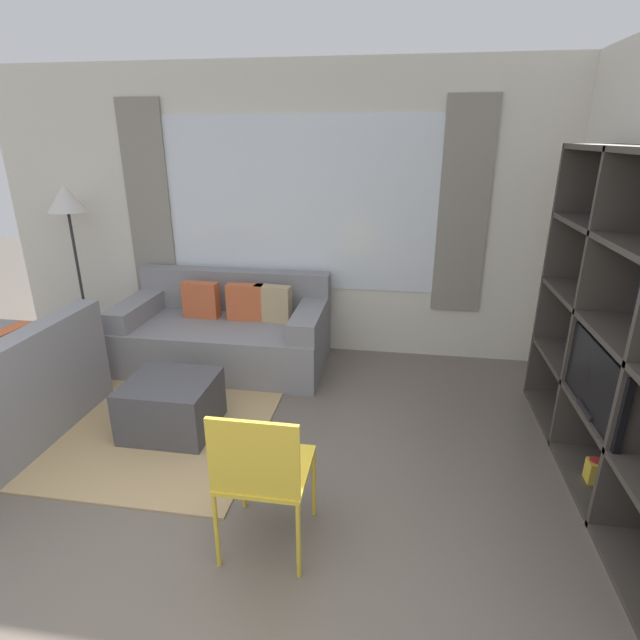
{
  "coord_description": "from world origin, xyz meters",
  "views": [
    {
      "loc": [
        0.96,
        -1.47,
        2.07
      ],
      "look_at": [
        0.43,
        1.77,
        0.85
      ],
      "focal_mm": 28.0,
      "sensor_mm": 36.0,
      "label": 1
    }
  ],
  "objects": [
    {
      "name": "area_rug",
      "position": [
        -1.06,
        1.63,
        0.01
      ],
      "size": [
        2.21,
        1.88,
        0.01
      ],
      "primitive_type": "cube",
      "color": "tan",
      "rests_on": "ground_plane"
    },
    {
      "name": "ground_plane",
      "position": [
        0.0,
        0.0,
        0.0
      ],
      "size": [
        16.0,
        16.0,
        0.0
      ],
      "primitive_type": "plane",
      "color": "#665B51"
    },
    {
      "name": "wall_back",
      "position": [
        0.0,
        3.25,
        1.36
      ],
      "size": [
        6.06,
        0.11,
        2.7
      ],
      "color": "silver",
      "rests_on": "ground_plane"
    },
    {
      "name": "floor_lamp",
      "position": [
        -2.21,
        2.94,
        1.42
      ],
      "size": [
        0.36,
        0.36,
        1.64
      ],
      "color": "black",
      "rests_on": "ground_plane"
    },
    {
      "name": "ottoman",
      "position": [
        -0.63,
        1.53,
        0.2
      ],
      "size": [
        0.62,
        0.58,
        0.41
      ],
      "color": "#47474C",
      "rests_on": "ground_plane"
    },
    {
      "name": "couch_main",
      "position": [
        -0.63,
        2.73,
        0.31
      ],
      "size": [
        1.9,
        0.98,
        0.83
      ],
      "color": "gray",
      "rests_on": "ground_plane"
    },
    {
      "name": "folding_chair",
      "position": [
        0.34,
        0.52,
        0.52
      ],
      "size": [
        0.44,
        0.46,
        0.86
      ],
      "rotation": [
        0.0,
        0.0,
        3.14
      ],
      "color": "gold",
      "rests_on": "ground_plane"
    },
    {
      "name": "shelving_unit",
      "position": [
        2.29,
        1.36,
        0.99
      ],
      "size": [
        0.35,
        2.42,
        2.01
      ],
      "color": "#232328",
      "rests_on": "ground_plane"
    }
  ]
}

